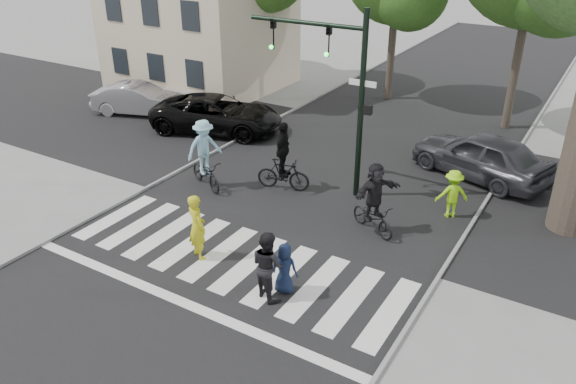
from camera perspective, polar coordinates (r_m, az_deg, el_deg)
name	(u,v)px	position (r m, az deg, el deg)	size (l,w,h in m)	color
ground	(211,277)	(14.80, -7.79, -8.54)	(120.00, 120.00, 0.00)	gray
road_stem	(307,200)	(18.33, 1.91, -0.85)	(10.00, 70.00, 0.01)	black
road_cross	(347,168)	(20.74, 6.00, 2.43)	(70.00, 10.00, 0.01)	black
curb_left	(187,166)	(20.99, -10.19, 2.58)	(0.10, 70.00, 0.10)	gray
curb_right	(461,241)	(16.76, 17.16, -4.82)	(0.10, 70.00, 0.10)	gray
crosswalk	(227,264)	(15.21, -6.24, -7.31)	(10.00, 3.85, 0.01)	silver
traffic_signal	(338,76)	(17.75, 5.06, 11.65)	(4.45, 0.29, 6.00)	black
house	(199,12)	(30.59, -9.00, 17.59)	(8.40, 8.10, 8.82)	beige
pedestrian_woman	(197,227)	(15.16, -9.23, -3.51)	(0.68, 0.45, 1.87)	gold
pedestrian_child	(285,268)	(13.80, -0.35, -7.76)	(0.66, 0.43, 1.34)	#101A32
pedestrian_adult	(268,265)	(13.52, -2.09, -7.43)	(0.87, 0.68, 1.79)	black
cyclist_left	(205,159)	(19.03, -8.44, 3.38)	(1.99, 1.41, 2.39)	black
cyclist_mid	(283,163)	(18.67, -0.50, 3.01)	(1.89, 1.19, 2.38)	black
cyclist_right	(374,202)	(16.34, 8.75, -1.00)	(1.80, 1.66, 2.17)	black
car_suv	(217,114)	(24.16, -7.23, 7.86)	(2.53, 5.49, 1.53)	black
car_silver	(139,99)	(27.04, -14.87, 9.11)	(1.50, 4.30, 1.42)	#9F9EA2
car_grey	(481,155)	(20.73, 19.00, 3.54)	(1.97, 4.89, 1.66)	#35353C
bystander_hivis	(452,194)	(17.76, 16.36, -0.18)	(0.99, 0.57, 1.54)	#99F113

